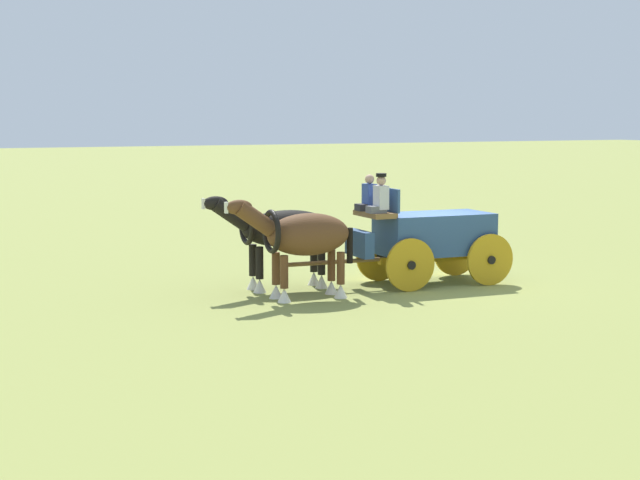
% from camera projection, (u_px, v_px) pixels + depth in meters
% --- Properties ---
extents(ground_plane, '(220.00, 220.00, 0.00)m').
position_uv_depth(ground_plane, '(434.00, 283.00, 23.65)').
color(ground_plane, olive).
extents(show_wagon, '(5.67, 1.92, 2.71)m').
position_uv_depth(show_wagon, '(428.00, 235.00, 23.43)').
color(show_wagon, '#2D4C7A').
rests_on(show_wagon, ground).
extents(draft_horse_near, '(2.98, 1.07, 2.24)m').
position_uv_depth(draft_horse_near, '(302.00, 237.00, 21.46)').
color(draft_horse_near, brown).
rests_on(draft_horse_near, ground).
extents(draft_horse_off, '(3.25, 1.00, 2.22)m').
position_uv_depth(draft_horse_off, '(281.00, 231.00, 22.65)').
color(draft_horse_off, black).
rests_on(draft_horse_off, ground).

